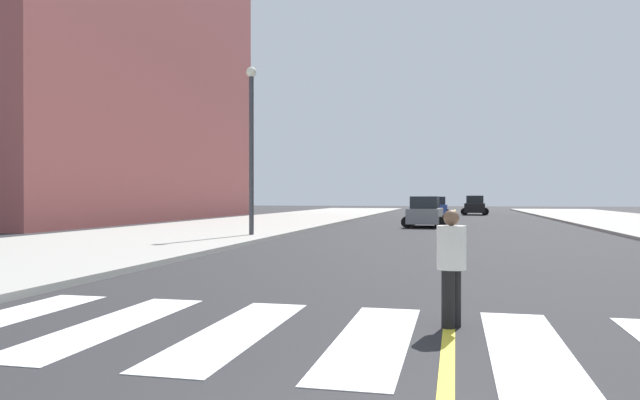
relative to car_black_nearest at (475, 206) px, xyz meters
name	(u,v)px	position (x,y,z in m)	size (l,w,h in m)	color
sidewalk_kerb_west	(161,236)	(-14.13, -36.30, -0.80)	(10.00, 120.00, 0.15)	#9E9B93
crosswalk_paint	(448,343)	(-1.93, -52.30, -0.87)	(13.50, 4.00, 0.01)	silver
lane_divider_paint	(454,221)	(-1.93, -16.30, -0.87)	(0.16, 80.00, 0.01)	yellow
low_rise_brick_west	(81,52)	(-29.80, -19.28, 12.00)	(16.00, 32.00, 25.75)	#914846
car_black_nearest	(475,206)	(0.00, 0.00, 0.00)	(2.74, 4.26, 1.87)	black
car_blue_second	(436,207)	(-3.51, -5.65, -0.05)	(2.58, 4.02, 1.77)	#2D479E
car_gray_third	(425,213)	(-3.57, -24.62, -0.04)	(2.60, 4.05, 1.78)	slate
pedestrian_crossing	(451,263)	(-1.91, -51.42, 0.00)	(0.39, 0.39, 1.58)	black
street_lamp	(251,135)	(-10.28, -35.71, 3.49)	(0.44, 0.44, 7.10)	#38383D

